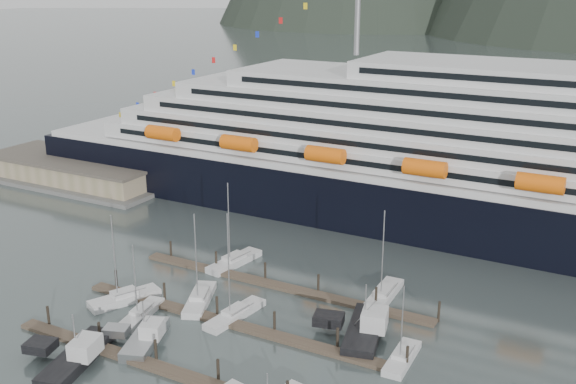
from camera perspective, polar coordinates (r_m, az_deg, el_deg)
name	(u,v)px	position (r m, az deg, el deg)	size (l,w,h in m)	color
ground	(252,345)	(87.28, -3.10, -12.78)	(1600.00, 1600.00, 0.00)	#414C4C
cruise_ship	(572,177)	(123.42, 22.89, 1.17)	(210.00, 30.40, 50.30)	black
warehouse	(77,172)	(159.58, -17.46, 1.64)	(46.00, 20.00, 5.80)	#595956
dock_near	(171,371)	(82.69, -9.84, -14.69)	(48.18, 2.28, 3.20)	#4D3E31
dock_mid	(232,323)	(91.69, -4.76, -10.99)	(48.18, 2.28, 3.20)	#4D3E31
dock_far	(280,286)	(101.55, -0.72, -7.92)	(48.18, 2.28, 3.20)	#4D3E31
sailboat_a	(125,299)	(100.08, -13.65, -8.78)	(6.99, 10.45, 13.91)	silver
sailboat_b	(141,314)	(95.48, -12.32, -10.07)	(3.99, 9.41, 11.33)	silver
sailboat_c	(200,300)	(97.85, -7.49, -9.05)	(6.61, 10.59, 14.32)	silver
sailboat_d	(235,315)	(93.43, -4.50, -10.32)	(3.82, 10.80, 15.79)	silver
sailboat_e	(234,262)	(109.56, -4.57, -5.91)	(4.34, 11.11, 14.53)	silver
sailboat_g	(383,296)	(99.16, 8.06, -8.70)	(3.17, 11.27, 14.32)	silver
sailboat_h	(402,359)	(84.73, 9.62, -13.74)	(2.72, 8.52, 10.82)	silver
trawler_a	(76,356)	(87.04, -17.53, -13.08)	(9.99, 13.31, 7.05)	black
trawler_b	(144,337)	(88.93, -12.07, -11.93)	(8.60, 10.48, 6.44)	#999B9E
trawler_e	(363,329)	(89.05, 6.40, -11.47)	(10.22, 13.04, 8.13)	black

